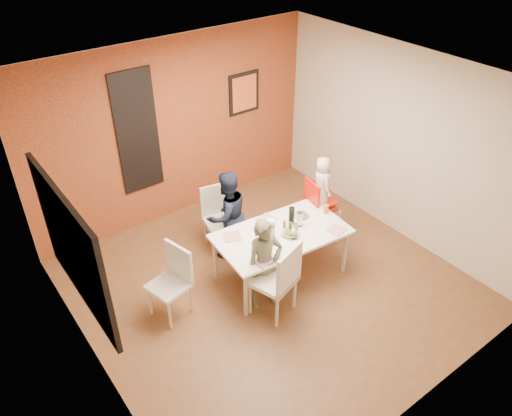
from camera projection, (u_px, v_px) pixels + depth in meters
ground at (270, 285)px, 6.49m from camera, size 4.50×4.50×0.00m
ceiling at (274, 85)px, 4.97m from camera, size 4.50×4.50×0.02m
wall_back at (175, 130)px, 7.22m from camera, size 4.50×0.02×2.70m
wall_front at (435, 314)px, 4.24m from camera, size 4.50×0.02×2.70m
wall_left at (81, 278)px, 4.62m from camera, size 0.02×4.50×2.70m
wall_right at (400, 145)px, 6.85m from camera, size 0.02×4.50×2.70m
brick_accent_wall at (176, 131)px, 7.21m from camera, size 4.50×0.02×2.70m
picture_window_frame at (72, 249)px, 4.65m from camera, size 0.05×1.70×1.30m
picture_window_pane at (74, 248)px, 4.66m from camera, size 0.02×1.55×1.15m
glassblock_strip at (137, 133)px, 6.82m from camera, size 0.55×0.03×1.70m
glassblock_surround at (137, 133)px, 6.81m from camera, size 0.60×0.03×1.76m
art_print_frame at (244, 93)px, 7.62m from camera, size 0.54×0.03×0.64m
art_print_canvas at (245, 93)px, 7.61m from camera, size 0.44×0.01×0.54m
dining_table at (281, 237)px, 6.31m from camera, size 1.74×1.07×0.69m
chair_near at (280, 277)px, 5.76m from camera, size 0.60×0.60×1.03m
chair_far at (219, 214)px, 6.92m from camera, size 0.51×0.51×0.93m
chair_left at (173, 277)px, 5.86m from camera, size 0.51×0.51×0.92m
high_chair at (318, 205)px, 6.95m from camera, size 0.49×0.49×1.01m
child_near at (265, 264)px, 5.89m from camera, size 0.50×0.38×1.23m
child_far at (227, 215)px, 6.68m from camera, size 0.64×0.51×1.29m
toddler at (322, 182)px, 6.75m from camera, size 0.34×0.42×0.75m
plate_near_left at (266, 262)px, 5.80m from camera, size 0.23×0.23×0.01m
plate_far_mid at (267, 219)px, 6.51m from camera, size 0.26×0.26×0.01m
plate_near_right at (337, 230)px, 6.32m from camera, size 0.23×0.23×0.01m
plate_far_left at (232, 237)px, 6.20m from camera, size 0.27×0.27×0.01m
salad_bowl_a at (290, 234)px, 6.22m from camera, size 0.26×0.26×0.05m
salad_bowl_b at (301, 215)px, 6.56m from camera, size 0.26×0.26×0.05m
wine_bottle at (291, 217)px, 6.32m from camera, size 0.07×0.07×0.28m
wine_glass_a at (295, 231)px, 6.12m from camera, size 0.08×0.08×0.22m
wine_glass_b at (299, 219)px, 6.34m from camera, size 0.07×0.07×0.20m
paper_towel_roll at (270, 229)px, 6.11m from camera, size 0.12×0.12×0.27m
condiment_red at (292, 228)px, 6.24m from camera, size 0.03×0.03×0.13m
condiment_green at (290, 227)px, 6.25m from camera, size 0.04×0.04×0.15m
condiment_brown at (284, 226)px, 6.27m from camera, size 0.04×0.04×0.15m
sippy_cup at (326, 209)px, 6.61m from camera, size 0.07×0.07×0.12m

